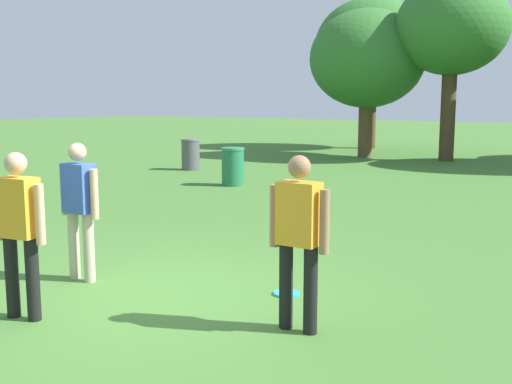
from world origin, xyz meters
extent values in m
plane|color=#447530|center=(0.00, 0.00, 0.00)|extent=(120.00, 120.00, 0.00)
cylinder|color=#B7AD93|center=(-1.20, 0.02, 0.41)|extent=(0.13, 0.13, 0.82)
cylinder|color=#B7AD93|center=(-0.94, 0.02, 0.41)|extent=(0.13, 0.13, 0.82)
cube|color=#3856B7|center=(-1.07, 0.02, 1.11)|extent=(0.38, 0.23, 0.58)
sphere|color=tan|center=(-1.07, 0.02, 1.53)|extent=(0.21, 0.21, 0.21)
cylinder|color=tan|center=(-1.33, 0.02, 1.06)|extent=(0.09, 0.09, 0.58)
cylinder|color=tan|center=(-0.81, 0.02, 1.06)|extent=(0.09, 0.09, 0.58)
cylinder|color=black|center=(2.01, 0.07, 0.41)|extent=(0.13, 0.13, 0.82)
cylinder|color=black|center=(1.75, 0.06, 0.41)|extent=(0.13, 0.13, 0.82)
cube|color=orange|center=(1.88, 0.06, 1.11)|extent=(0.38, 0.23, 0.58)
sphere|color=#9E7051|center=(1.88, 0.06, 1.53)|extent=(0.21, 0.21, 0.21)
cylinder|color=#9E7051|center=(2.14, 0.07, 1.06)|extent=(0.09, 0.09, 0.58)
cylinder|color=#9E7051|center=(1.62, 0.06, 1.06)|extent=(0.09, 0.09, 0.58)
cylinder|color=black|center=(-0.63, -1.20, 0.41)|extent=(0.13, 0.13, 0.82)
cylinder|color=black|center=(-0.38, -1.15, 0.41)|extent=(0.13, 0.13, 0.82)
cube|color=orange|center=(-0.51, -1.17, 1.11)|extent=(0.42, 0.29, 0.58)
sphere|color=tan|center=(-0.51, -1.17, 1.53)|extent=(0.21, 0.21, 0.21)
cylinder|color=tan|center=(-0.25, -1.12, 1.06)|extent=(0.09, 0.09, 0.58)
cylinder|color=#2D9EDB|center=(1.24, 0.92, 0.01)|extent=(0.30, 0.30, 0.03)
cylinder|color=#237047|center=(-4.48, 7.68, 0.45)|extent=(0.56, 0.56, 0.90)
cylinder|color=#2E8657|center=(-4.48, 7.68, 0.93)|extent=(0.59, 0.59, 0.06)
cylinder|color=#515156|center=(-7.67, 9.81, 0.45)|extent=(0.56, 0.56, 0.90)
cylinder|color=slate|center=(-7.67, 9.81, 0.93)|extent=(0.59, 0.59, 0.06)
cylinder|color=#4C3823|center=(-6.69, 21.09, 1.56)|extent=(0.56, 0.56, 3.12)
ellipsoid|color=#33702D|center=(-6.69, 21.09, 4.50)|extent=(5.03, 5.03, 4.27)
cylinder|color=brown|center=(-5.01, 16.90, 1.25)|extent=(0.53, 0.53, 2.51)
ellipsoid|color=#33702D|center=(-5.01, 16.90, 3.69)|extent=(4.30, 4.30, 3.65)
cylinder|color=#4C3823|center=(-1.96, 17.08, 1.80)|extent=(0.52, 0.52, 3.59)
ellipsoid|color=#33702D|center=(-1.96, 17.08, 4.66)|extent=(3.90, 3.90, 3.32)
camera|label=1|loc=(4.62, -4.65, 2.12)|focal=42.76mm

